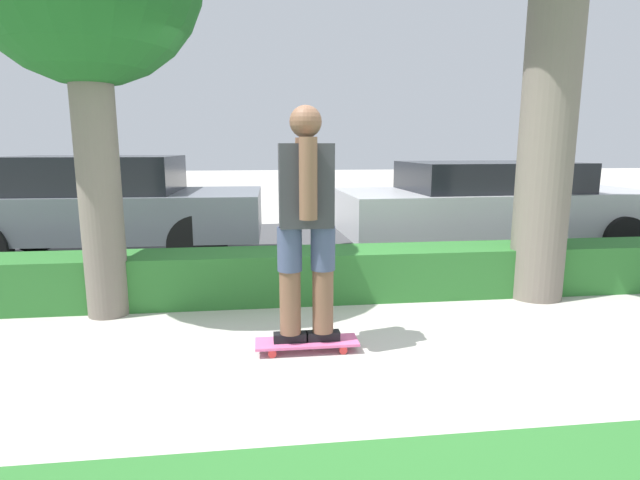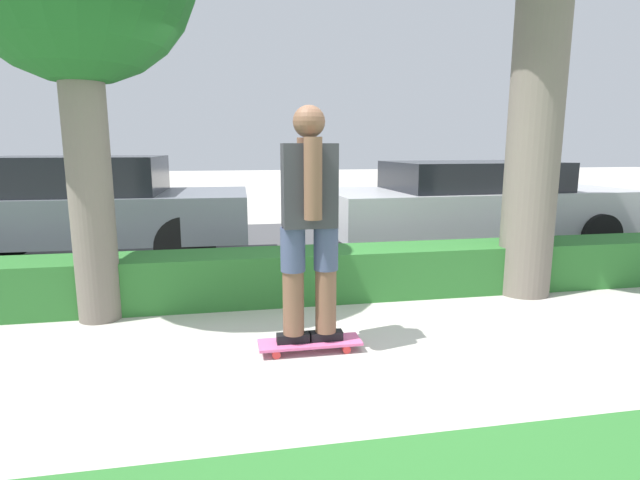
# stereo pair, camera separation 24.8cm
# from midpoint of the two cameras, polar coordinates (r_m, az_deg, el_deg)

# --- Properties ---
(ground_plane) EXTENTS (60.00, 60.00, 0.00)m
(ground_plane) POSITION_cam_midpoint_polar(r_m,az_deg,el_deg) (3.76, 4.64, -13.77)
(ground_plane) COLOR #BCB7AD
(street_asphalt) EXTENTS (12.81, 5.00, 0.01)m
(street_asphalt) POSITION_cam_midpoint_polar(r_m,az_deg,el_deg) (7.74, -1.65, -0.89)
(street_asphalt) COLOR #474749
(street_asphalt) RESTS_ON ground_plane
(hedge_row) EXTENTS (12.81, 0.60, 0.51)m
(hedge_row) POSITION_cam_midpoint_polar(r_m,az_deg,el_deg) (5.17, 1.09, -3.92)
(hedge_row) COLOR #2D702D
(hedge_row) RESTS_ON ground_plane
(skateboard) EXTENTS (0.79, 0.24, 0.08)m
(skateboard) POSITION_cam_midpoint_polar(r_m,az_deg,el_deg) (3.91, 0.33, -11.67)
(skateboard) COLOR #DB5B93
(skateboard) RESTS_ON ground_plane
(skater_person) EXTENTS (0.51, 0.45, 1.76)m
(skater_person) POSITION_cam_midpoint_polar(r_m,az_deg,el_deg) (3.66, 0.35, 2.31)
(skater_person) COLOR black
(skater_person) RESTS_ON skateboard
(parked_car_front) EXTENTS (4.13, 1.82, 1.43)m
(parked_car_front) POSITION_cam_midpoint_polar(r_m,az_deg,el_deg) (7.26, -22.51, 3.66)
(parked_car_front) COLOR slate
(parked_car_front) RESTS_ON ground_plane
(parked_car_middle) EXTENTS (4.66, 1.97, 1.33)m
(parked_car_middle) POSITION_cam_midpoint_polar(r_m,az_deg,el_deg) (7.87, 20.13, 3.89)
(parked_car_middle) COLOR #B7B7BC
(parked_car_middle) RESTS_ON ground_plane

